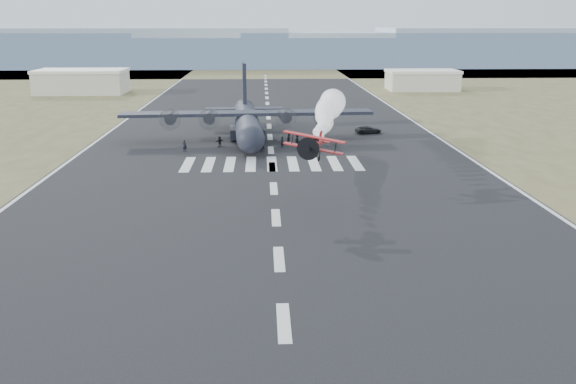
{
  "coord_description": "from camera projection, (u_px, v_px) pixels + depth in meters",
  "views": [
    {
      "loc": [
        -1.31,
        -39.49,
        19.64
      ],
      "look_at": [
        1.06,
        19.21,
        4.0
      ],
      "focal_mm": 40.0,
      "sensor_mm": 36.0,
      "label": 1
    }
  ],
  "objects": [
    {
      "name": "crew_h",
      "position": [
        289.0,
        139.0,
        105.95
      ],
      "size": [
        1.0,
        1.07,
        1.88
      ],
      "primitive_type": "imported",
      "rotation": [
        0.0,
        0.0,
        0.92
      ],
      "color": "black",
      "rests_on": "ground"
    },
    {
      "name": "scrub_far",
      "position": [
        265.0,
        71.0,
        265.31
      ],
      "size": [
        500.0,
        80.0,
        0.0
      ],
      "primitive_type": "cube",
      "color": "brown",
      "rests_on": "ground"
    },
    {
      "name": "crew_b",
      "position": [
        262.0,
        145.0,
        100.28
      ],
      "size": [
        1.06,
        0.88,
        1.88
      ],
      "primitive_type": "imported",
      "rotation": [
        0.0,
        0.0,
        3.55
      ],
      "color": "black",
      "rests_on": "ground"
    },
    {
      "name": "crew_c",
      "position": [
        298.0,
        140.0,
        105.27
      ],
      "size": [
        1.08,
        1.2,
        1.72
      ],
      "primitive_type": "imported",
      "rotation": [
        0.0,
        0.0,
        2.22
      ],
      "color": "black",
      "rests_on": "ground"
    },
    {
      "name": "crew_e",
      "position": [
        249.0,
        141.0,
        103.8
      ],
      "size": [
        0.9,
        1.05,
        1.84
      ],
      "primitive_type": "imported",
      "rotation": [
        0.0,
        0.0,
        5.2
      ],
      "color": "black",
      "rests_on": "ground"
    },
    {
      "name": "ridge_seg_d",
      "position": [
        264.0,
        51.0,
        292.6
      ],
      "size": [
        150.0,
        50.0,
        13.0
      ],
      "primitive_type": "cube",
      "color": "#8B9DB0",
      "rests_on": "ground"
    },
    {
      "name": "support_vehicle",
      "position": [
        368.0,
        130.0,
        116.25
      ],
      "size": [
        5.09,
        3.13,
        1.32
      ],
      "primitive_type": "imported",
      "rotation": [
        0.0,
        0.0,
        1.78
      ],
      "color": "black",
      "rests_on": "ground"
    },
    {
      "name": "crew_f",
      "position": [
        220.0,
        142.0,
        103.46
      ],
      "size": [
        1.57,
        1.47,
        1.76
      ],
      "primitive_type": "imported",
      "rotation": [
        0.0,
        0.0,
        3.86
      ],
      "color": "black",
      "rests_on": "ground"
    },
    {
      "name": "hangar_left",
      "position": [
        82.0,
        81.0,
        180.34
      ],
      "size": [
        24.5,
        14.5,
        6.7
      ],
      "color": "#B6B2A2",
      "rests_on": "ground"
    },
    {
      "name": "crew_g",
      "position": [
        282.0,
        142.0,
        102.94
      ],
      "size": [
        0.88,
        0.87,
        1.86
      ],
      "primitive_type": "imported",
      "rotation": [
        0.0,
        0.0,
        3.89
      ],
      "color": "black",
      "rests_on": "ground"
    },
    {
      "name": "hangar_right",
      "position": [
        422.0,
        80.0,
        189.08
      ],
      "size": [
        20.5,
        12.5,
        5.9
      ],
      "color": "#B6B2A2",
      "rests_on": "ground"
    },
    {
      "name": "aerobatic_biplane",
      "position": [
        314.0,
        144.0,
        67.61
      ],
      "size": [
        6.68,
        6.08,
        2.95
      ],
      "rotation": [
        0.0,
        0.14,
        -0.15
      ],
      "color": "red"
    },
    {
      "name": "runway_markings",
      "position": [
        271.0,
        150.0,
        101.17
      ],
      "size": [
        60.0,
        260.0,
        0.01
      ],
      "primitive_type": null,
      "color": "silver",
      "rests_on": "ground"
    },
    {
      "name": "crew_a",
      "position": [
        185.0,
        146.0,
        99.89
      ],
      "size": [
        0.75,
        0.64,
        1.85
      ],
      "primitive_type": "imported",
      "rotation": [
        0.0,
        0.0,
        3.0
      ],
      "color": "black",
      "rests_on": "ground"
    },
    {
      "name": "ground",
      "position": [
        284.0,
        323.0,
        43.23
      ],
      "size": [
        500.0,
        500.0,
        0.0
      ],
      "primitive_type": "plane",
      "color": "black",
      "rests_on": "ground"
    },
    {
      "name": "ridge_seg_e",
      "position": [
        406.0,
        49.0,
        294.88
      ],
      "size": [
        150.0,
        50.0,
        15.0
      ],
      "primitive_type": "cube",
      "color": "#8B9DB0",
      "rests_on": "ground"
    },
    {
      "name": "smoke_trail",
      "position": [
        329.0,
        106.0,
        95.66
      ],
      "size": [
        7.61,
        35.49,
        4.18
      ],
      "rotation": [
        0.0,
        0.0,
        -0.15
      ],
      "color": "white"
    },
    {
      "name": "ridge_seg_c",
      "position": [
        121.0,
        47.0,
        289.56
      ],
      "size": [
        150.0,
        50.0,
        17.0
      ],
      "primitive_type": "cube",
      "color": "#8B9DB0",
      "rests_on": "ground"
    },
    {
      "name": "crew_d",
      "position": [
        297.0,
        144.0,
        101.9
      ],
      "size": [
        1.09,
        0.79,
        1.67
      ],
      "primitive_type": "imported",
      "rotation": [
        0.0,
        0.0,
        0.32
      ],
      "color": "black",
      "rests_on": "ground"
    },
    {
      "name": "transport_aircraft",
      "position": [
        247.0,
        121.0,
        110.14
      ],
      "size": [
        42.39,
        34.89,
        12.24
      ],
      "rotation": [
        0.0,
        0.0,
        0.06
      ],
      "color": "black",
      "rests_on": "ground"
    },
    {
      "name": "ridge_seg_f",
      "position": [
        545.0,
        46.0,
        297.15
      ],
      "size": [
        150.0,
        50.0,
        17.0
      ],
      "primitive_type": "cube",
      "color": "#8B9DB0",
      "rests_on": "ground"
    }
  ]
}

